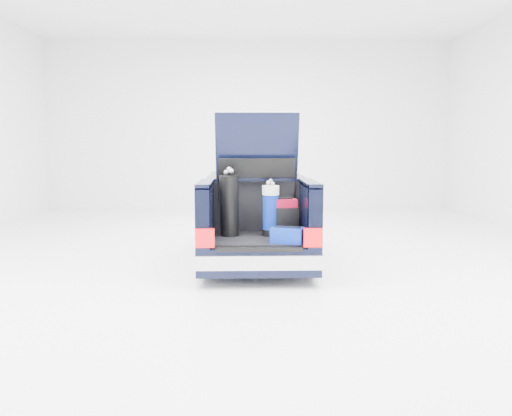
{
  "coord_description": "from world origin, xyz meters",
  "views": [
    {
      "loc": [
        -0.23,
        -9.43,
        2.04
      ],
      "look_at": [
        0.0,
        -0.5,
        0.92
      ],
      "focal_mm": 38.0,
      "sensor_mm": 36.0,
      "label": 1
    }
  ],
  "objects_px": {
    "car": "(255,218)",
    "blue_duffel": "(287,235)",
    "red_suitcase": "(285,217)",
    "black_golf_bag": "(229,205)",
    "blue_golf_bag": "(271,210)"
  },
  "relations": [
    {
      "from": "red_suitcase",
      "to": "black_golf_bag",
      "type": "xyz_separation_m",
      "value": [
        -0.85,
        -0.04,
        0.19
      ]
    },
    {
      "from": "car",
      "to": "blue_golf_bag",
      "type": "xyz_separation_m",
      "value": [
        0.2,
        -1.42,
        0.32
      ]
    },
    {
      "from": "car",
      "to": "blue_duffel",
      "type": "height_order",
      "value": "car"
    },
    {
      "from": "car",
      "to": "blue_duffel",
      "type": "bearing_deg",
      "value": -78.44
    },
    {
      "from": "black_golf_bag",
      "to": "blue_duffel",
      "type": "height_order",
      "value": "black_golf_bag"
    },
    {
      "from": "black_golf_bag",
      "to": "blue_golf_bag",
      "type": "distance_m",
      "value": 0.63
    },
    {
      "from": "red_suitcase",
      "to": "blue_golf_bag",
      "type": "height_order",
      "value": "blue_golf_bag"
    },
    {
      "from": "black_golf_bag",
      "to": "blue_duffel",
      "type": "bearing_deg",
      "value": -17.44
    },
    {
      "from": "blue_golf_bag",
      "to": "car",
      "type": "bearing_deg",
      "value": 106.98
    },
    {
      "from": "car",
      "to": "red_suitcase",
      "type": "relative_size",
      "value": 7.95
    },
    {
      "from": "car",
      "to": "blue_golf_bag",
      "type": "relative_size",
      "value": 5.38
    },
    {
      "from": "car",
      "to": "blue_golf_bag",
      "type": "height_order",
      "value": "car"
    },
    {
      "from": "black_golf_bag",
      "to": "blue_golf_bag",
      "type": "height_order",
      "value": "black_golf_bag"
    },
    {
      "from": "red_suitcase",
      "to": "black_golf_bag",
      "type": "bearing_deg",
      "value": 179.31
    },
    {
      "from": "car",
      "to": "blue_duffel",
      "type": "xyz_separation_m",
      "value": [
        0.41,
        -2.0,
        0.04
      ]
    }
  ]
}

